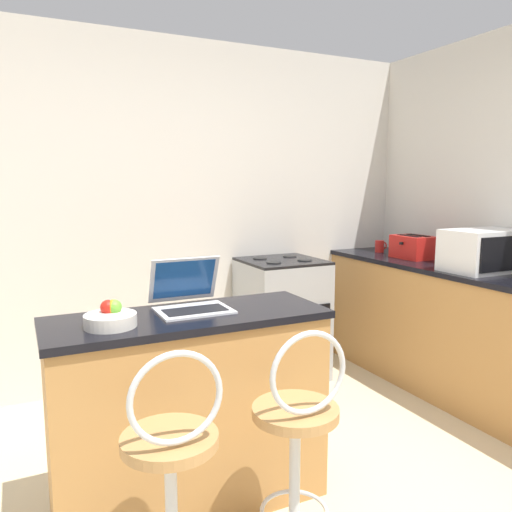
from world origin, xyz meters
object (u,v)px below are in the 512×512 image
bar_stool_near (172,491)px  microwave (484,250)px  toaster (413,247)px  stove_range (282,318)px  laptop (190,296)px  mug_red (380,246)px  fruit_bowl (111,317)px  bar_stool_far (297,457)px

bar_stool_near → microwave: size_ratio=1.87×
toaster → bar_stool_near: bearing=-149.2°
bar_stool_near → stove_range: 2.30m
laptop → mug_red: (2.11, 1.18, -0.01)m
toaster → fruit_bowl: size_ratio=1.46×
microwave → fruit_bowl: (-2.51, -0.26, -0.10)m
mug_red → microwave: bearing=-89.3°
bar_stool_far → stove_range: bearing=63.1°
toaster → fruit_bowl: toaster is taller
laptop → mug_red: size_ratio=3.32×
microwave → fruit_bowl: size_ratio=2.50×
laptop → toaster: 2.25m
toaster → bar_stool_far: bearing=-143.0°
bar_stool_near → toaster: size_ratio=3.20×
laptop → toaster: size_ratio=1.07×
bar_stool_near → microwave: (2.41, 0.77, 0.61)m
toaster → stove_range: (-0.98, 0.38, -0.56)m
bar_stool_near → bar_stool_far: size_ratio=1.00×
toaster → stove_range: bearing=158.6°
bar_stool_near → fruit_bowl: bearing=101.2°
bar_stool_near → toaster: bearing=30.8°
toaster → laptop: bearing=-159.8°
stove_range → fruit_bowl: fruit_bowl is taller
laptop → stove_range: (1.13, 1.16, -0.53)m
mug_red → bar_stool_far: bearing=-136.0°
toaster → mug_red: size_ratio=3.09×
laptop → fruit_bowl: 0.42m
bar_stool_near → fruit_bowl: (-0.10, 0.51, 0.51)m
laptop → bar_stool_far: bearing=-72.0°
microwave → bar_stool_far: bearing=-157.9°
bar_stool_far → toaster: size_ratio=3.20×
microwave → toaster: size_ratio=1.71×
microwave → fruit_bowl: bearing=-174.0°
bar_stool_far → bar_stool_near: bearing=180.0°
fruit_bowl → bar_stool_near: bearing=-78.8°
stove_range → laptop: bearing=-134.4°
fruit_bowl → mug_red: bearing=27.8°
toaster → stove_range: toaster is taller
mug_red → bar_stool_near: bearing=-142.6°
bar_stool_far → laptop: laptop is taller
bar_stool_near → microwave: 2.60m
laptop → microwave: (2.12, 0.12, 0.08)m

